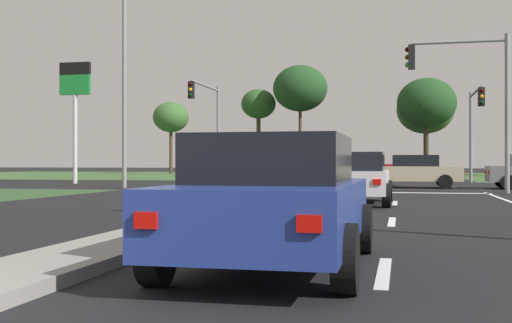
{
  "coord_description": "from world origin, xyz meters",
  "views": [
    {
      "loc": [
        3.69,
        -2.61,
        1.18
      ],
      "look_at": [
        -4.59,
        34.09,
        1.23
      ],
      "focal_mm": 45.4,
      "sensor_mm": 36.0,
      "label": 1
    }
  ],
  "objects_px": {
    "fuel_price_totem": "(75,95)",
    "treeline_near": "(171,117)",
    "car_black_second": "(332,166)",
    "traffic_signal_far_left": "(209,113)",
    "treeline_third": "(300,89)",
    "traffic_signal_far_right": "(475,117)",
    "treeline_second": "(258,105)",
    "car_white_fourth": "(356,177)",
    "car_maroon_sixth": "(326,167)",
    "street_lamp_second": "(126,70)",
    "treeline_fourth": "(427,103)",
    "pedestrian_at_median": "(344,163)",
    "car_blue_near": "(275,200)",
    "traffic_signal_near_right": "(471,86)",
    "treeline_fifth": "(425,110)",
    "car_beige_seventh": "(413,171)",
    "car_red_fifth": "(357,169)"
  },
  "relations": [
    {
      "from": "car_white_fourth",
      "to": "car_blue_near",
      "type": "bearing_deg",
      "value": -90.64
    },
    {
      "from": "car_beige_seventh",
      "to": "traffic_signal_far_left",
      "type": "xyz_separation_m",
      "value": [
        -11.79,
        6.45,
        3.36
      ]
    },
    {
      "from": "car_blue_near",
      "to": "traffic_signal_near_right",
      "type": "height_order",
      "value": "traffic_signal_near_right"
    },
    {
      "from": "car_maroon_sixth",
      "to": "car_red_fifth",
      "type": "bearing_deg",
      "value": 101.1
    },
    {
      "from": "car_white_fourth",
      "to": "street_lamp_second",
      "type": "bearing_deg",
      "value": 140.08
    },
    {
      "from": "traffic_signal_near_right",
      "to": "traffic_signal_far_left",
      "type": "distance_m",
      "value": 17.83
    },
    {
      "from": "fuel_price_totem",
      "to": "treeline_near",
      "type": "height_order",
      "value": "treeline_near"
    },
    {
      "from": "car_red_fifth",
      "to": "traffic_signal_near_right",
      "type": "height_order",
      "value": "traffic_signal_near_right"
    },
    {
      "from": "car_white_fourth",
      "to": "car_maroon_sixth",
      "type": "height_order",
      "value": "car_maroon_sixth"
    },
    {
      "from": "car_black_second",
      "to": "treeline_third",
      "type": "height_order",
      "value": "treeline_third"
    },
    {
      "from": "car_white_fourth",
      "to": "treeline_second",
      "type": "relative_size",
      "value": 0.55
    },
    {
      "from": "street_lamp_second",
      "to": "traffic_signal_far_right",
      "type": "bearing_deg",
      "value": 29.1
    },
    {
      "from": "street_lamp_second",
      "to": "car_beige_seventh",
      "type": "bearing_deg",
      "value": 11.77
    },
    {
      "from": "traffic_signal_far_left",
      "to": "treeline_fifth",
      "type": "relative_size",
      "value": 0.71
    },
    {
      "from": "car_white_fourth",
      "to": "treeline_fourth",
      "type": "xyz_separation_m",
      "value": [
        3.43,
        40.72,
        5.68
      ]
    },
    {
      "from": "traffic_signal_near_right",
      "to": "treeline_near",
      "type": "height_order",
      "value": "treeline_near"
    },
    {
      "from": "treeline_near",
      "to": "treeline_third",
      "type": "relative_size",
      "value": 0.72
    },
    {
      "from": "car_white_fourth",
      "to": "car_red_fifth",
      "type": "relative_size",
      "value": 1.08
    },
    {
      "from": "street_lamp_second",
      "to": "pedestrian_at_median",
      "type": "distance_m",
      "value": 16.74
    },
    {
      "from": "traffic_signal_far_right",
      "to": "treeline_second",
      "type": "xyz_separation_m",
      "value": [
        -17.59,
        24.61,
        3.11
      ]
    },
    {
      "from": "pedestrian_at_median",
      "to": "treeline_second",
      "type": "xyz_separation_m",
      "value": [
        -10.12,
        20.31,
        5.65
      ]
    },
    {
      "from": "car_red_fifth",
      "to": "treeline_second",
      "type": "height_order",
      "value": "treeline_second"
    },
    {
      "from": "traffic_signal_near_right",
      "to": "car_white_fourth",
      "type": "bearing_deg",
      "value": -117.49
    },
    {
      "from": "street_lamp_second",
      "to": "treeline_near",
      "type": "bearing_deg",
      "value": 106.99
    },
    {
      "from": "car_beige_seventh",
      "to": "traffic_signal_far_right",
      "type": "relative_size",
      "value": 0.83
    },
    {
      "from": "pedestrian_at_median",
      "to": "car_white_fourth",
      "type": "bearing_deg",
      "value": 37.68
    },
    {
      "from": "car_white_fourth",
      "to": "treeline_second",
      "type": "distance_m",
      "value": 45.35
    },
    {
      "from": "street_lamp_second",
      "to": "treeline_near",
      "type": "distance_m",
      "value": 36.95
    },
    {
      "from": "car_black_second",
      "to": "car_maroon_sixth",
      "type": "distance_m",
      "value": 5.42
    },
    {
      "from": "treeline_fourth",
      "to": "treeline_fifth",
      "type": "relative_size",
      "value": 1.03
    },
    {
      "from": "traffic_signal_far_right",
      "to": "treeline_third",
      "type": "bearing_deg",
      "value": 119.66
    },
    {
      "from": "traffic_signal_near_right",
      "to": "treeline_near",
      "type": "distance_m",
      "value": 45.49
    },
    {
      "from": "traffic_signal_far_left",
      "to": "treeline_fourth",
      "type": "distance_m",
      "value": 26.0
    },
    {
      "from": "car_red_fifth",
      "to": "treeline_fifth",
      "type": "xyz_separation_m",
      "value": [
        4.43,
        29.16,
        5.29
      ]
    },
    {
      "from": "car_black_second",
      "to": "car_white_fourth",
      "type": "relative_size",
      "value": 0.97
    },
    {
      "from": "traffic_signal_far_right",
      "to": "traffic_signal_far_left",
      "type": "bearing_deg",
      "value": 179.94
    },
    {
      "from": "street_lamp_second",
      "to": "treeline_fourth",
      "type": "xyz_separation_m",
      "value": [
        14.7,
        31.29,
        0.96
      ]
    },
    {
      "from": "car_beige_seventh",
      "to": "treeline_fifth",
      "type": "relative_size",
      "value": 0.53
    },
    {
      "from": "car_beige_seventh",
      "to": "treeline_second",
      "type": "relative_size",
      "value": 0.54
    },
    {
      "from": "treeline_third",
      "to": "traffic_signal_far_right",
      "type": "bearing_deg",
      "value": -60.34
    },
    {
      "from": "car_red_fifth",
      "to": "pedestrian_at_median",
      "type": "bearing_deg",
      "value": -170.81
    },
    {
      "from": "treeline_second",
      "to": "treeline_fourth",
      "type": "bearing_deg",
      "value": -8.88
    },
    {
      "from": "traffic_signal_far_left",
      "to": "treeline_near",
      "type": "xyz_separation_m",
      "value": [
        -12.03,
        26.17,
        1.68
      ]
    },
    {
      "from": "car_blue_near",
      "to": "car_beige_seventh",
      "type": "relative_size",
      "value": 0.95
    },
    {
      "from": "car_maroon_sixth",
      "to": "treeline_fifth",
      "type": "height_order",
      "value": "treeline_fifth"
    },
    {
      "from": "car_white_fourth",
      "to": "pedestrian_at_median",
      "type": "xyz_separation_m",
      "value": [
        -2.3,
        22.88,
        0.39
      ]
    },
    {
      "from": "traffic_signal_near_right",
      "to": "treeline_third",
      "type": "bearing_deg",
      "value": 109.15
    },
    {
      "from": "treeline_third",
      "to": "car_black_second",
      "type": "bearing_deg",
      "value": -32.14
    },
    {
      "from": "car_black_second",
      "to": "traffic_signal_far_left",
      "type": "distance_m",
      "value": 22.1
    },
    {
      "from": "car_blue_near",
      "to": "traffic_signal_far_right",
      "type": "height_order",
      "value": "traffic_signal_far_right"
    }
  ]
}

